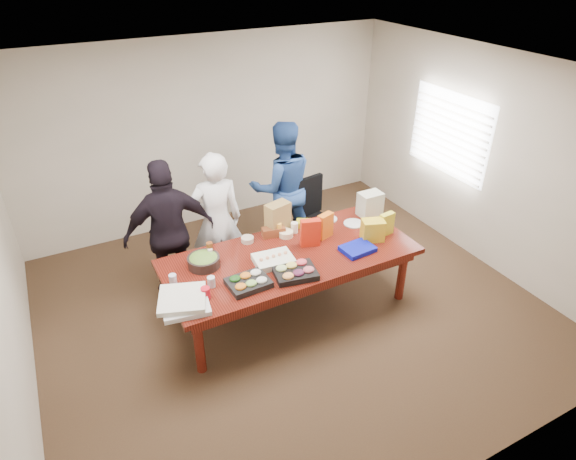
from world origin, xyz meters
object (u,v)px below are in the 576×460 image
office_chair (316,220)px  person_center (216,221)px  salad_bowl (204,262)px  person_right (282,187)px  conference_table (291,282)px  sheet_cake (274,260)px

office_chair → person_center: 1.44m
person_center → salad_bowl: person_center is taller
person_right → conference_table: bearing=77.8°
salad_bowl → person_center: bearing=59.0°
person_center → person_right: 1.13m
conference_table → office_chair: office_chair is taller
office_chair → person_center: (-1.39, -0.01, 0.37)m
office_chair → conference_table: bearing=-143.6°
office_chair → sheet_cake: office_chair is taller
person_center → sheet_cake: bearing=114.7°
person_right → office_chair: bearing=142.6°
conference_table → person_center: size_ratio=1.61×
office_chair → person_right: size_ratio=0.55×
conference_table → salad_bowl: (-0.92, 0.24, 0.43)m
conference_table → sheet_cake: bearing=-167.1°
person_center → person_right: size_ratio=0.96×
conference_table → person_right: 1.47m
conference_table → office_chair: bearing=46.3°
sheet_cake → person_center: bearing=113.3°
office_chair → salad_bowl: bearing=-169.5°
person_right → sheet_cake: bearing=70.4°
person_center → person_right: (1.07, 0.37, 0.04)m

